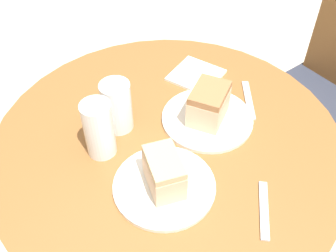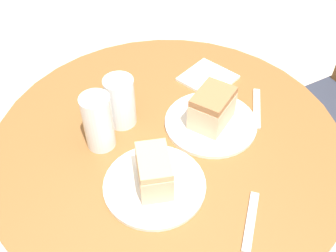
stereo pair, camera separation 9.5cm
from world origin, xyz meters
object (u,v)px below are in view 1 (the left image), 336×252
at_px(chair, 334,92).
at_px(plate_near, 207,119).
at_px(cake_slice_far, 164,172).
at_px(cake_slice_near, 209,104).
at_px(glass_water, 117,108).
at_px(glass_lemonade, 99,132).
at_px(plate_far, 164,186).

height_order(chair, plate_near, chair).
distance_m(plate_near, cake_slice_far, 0.24).
relative_size(cake_slice_near, cake_slice_far, 1.04).
height_order(chair, glass_water, chair).
bearing_deg(cake_slice_near, glass_water, -131.40).
height_order(cake_slice_near, glass_lemonade, glass_lemonade).
distance_m(cake_slice_far, glass_water, 0.23).
bearing_deg(glass_water, chair, 73.04).
relative_size(plate_near, cake_slice_far, 1.87).
relative_size(chair, plate_near, 4.14).
bearing_deg(glass_water, cake_slice_near, 48.60).
height_order(plate_far, glass_lemonade, glass_lemonade).
distance_m(plate_near, plate_far, 0.24).
bearing_deg(cake_slice_far, glass_water, 164.72).
xyz_separation_m(plate_near, glass_lemonade, (-0.12, -0.25, 0.06)).
distance_m(plate_near, glass_water, 0.24).
xyz_separation_m(chair, glass_lemonade, (-0.22, -0.91, 0.32)).
height_order(chair, plate_far, chair).
distance_m(chair, plate_near, 0.71).
relative_size(chair, cake_slice_far, 7.74).
bearing_deg(chair, glass_lemonade, -93.73).
xyz_separation_m(plate_far, cake_slice_far, (-0.00, 0.00, 0.05)).
relative_size(glass_lemonade, glass_water, 1.09).
relative_size(plate_near, glass_water, 1.75).
bearing_deg(glass_lemonade, cake_slice_near, 65.27).
bearing_deg(cake_slice_near, plate_near, 116.57).
distance_m(plate_far, cake_slice_near, 0.25).
xyz_separation_m(cake_slice_far, glass_water, (-0.22, 0.06, 0.01)).
relative_size(plate_far, glass_lemonade, 1.55).
height_order(plate_far, glass_water, glass_water).
distance_m(plate_far, glass_lemonade, 0.19).
distance_m(chair, plate_far, 0.93).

